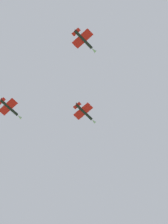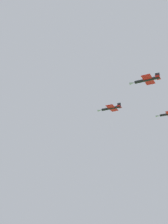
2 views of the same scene
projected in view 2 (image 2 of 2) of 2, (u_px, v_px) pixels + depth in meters
jet_lead at (111, 108)px, 126.96m from camera, size 10.97×8.36×2.29m
jet_port_inner at (146, 80)px, 101.61m from camera, size 10.97×8.36×2.29m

